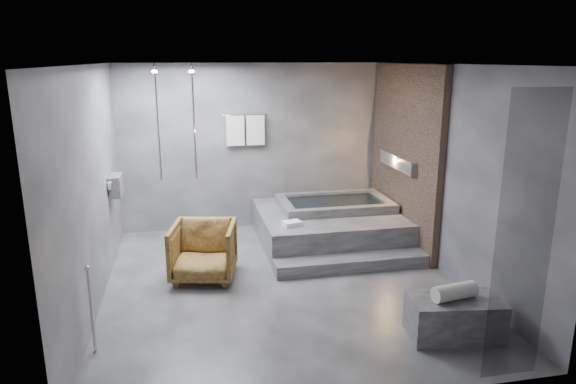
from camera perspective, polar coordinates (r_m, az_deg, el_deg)
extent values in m
plane|color=#333336|center=(6.85, -0.69, -10.13)|extent=(5.00, 5.00, 0.00)
cube|color=#555558|center=(6.22, -0.77, 13.99)|extent=(4.50, 5.00, 0.04)
cube|color=#3E3E44|center=(8.81, -3.81, 5.00)|extent=(4.50, 0.04, 2.80)
cube|color=#3E3E44|center=(4.07, 6.00, -6.63)|extent=(4.50, 0.04, 2.80)
cube|color=#3E3E44|center=(6.37, -21.00, 0.32)|extent=(0.04, 5.00, 2.80)
cube|color=#3E3E44|center=(7.15, 17.28, 2.11)|extent=(0.04, 5.00, 2.80)
cube|color=#896750|center=(8.22, 12.77, 3.98)|extent=(0.10, 2.40, 2.78)
cube|color=#FF9938|center=(8.21, 12.22, 3.28)|extent=(0.14, 1.20, 0.20)
cube|color=gray|center=(7.78, -18.58, 0.71)|extent=(0.16, 0.42, 0.30)
imported|color=beige|center=(7.69, -18.57, 0.21)|extent=(0.08, 0.08, 0.21)
imported|color=beige|center=(7.89, -18.39, 0.37)|extent=(0.07, 0.07, 0.15)
cylinder|color=silver|center=(8.22, -10.42, 7.62)|extent=(0.04, 0.04, 1.80)
cylinder|color=silver|center=(8.22, -14.28, 7.42)|extent=(0.04, 0.04, 1.80)
cylinder|color=silver|center=(8.66, -4.81, 8.49)|extent=(0.75, 0.02, 0.02)
cube|color=white|center=(8.65, -5.89, 6.79)|extent=(0.30, 0.06, 0.50)
cube|color=white|center=(8.69, -3.64, 6.87)|extent=(0.30, 0.06, 0.50)
cylinder|color=silver|center=(5.56, -20.98, -12.21)|extent=(0.04, 0.04, 0.90)
cube|color=black|center=(4.86, 24.75, -4.97)|extent=(0.55, 0.01, 2.60)
cube|color=#39393B|center=(8.30, 4.54, -3.80)|extent=(2.20, 2.00, 0.50)
cube|color=#39393B|center=(7.30, 7.09, -7.85)|extent=(2.20, 0.36, 0.18)
cube|color=#37373A|center=(5.86, 18.01, -13.09)|extent=(1.02, 0.65, 0.43)
imported|color=#472E11|center=(6.96, -9.37, -6.50)|extent=(0.97, 0.99, 0.76)
cylinder|color=silver|center=(5.70, 18.02, -10.50)|extent=(0.50, 0.25, 0.17)
cube|color=white|center=(7.49, 0.44, -3.52)|extent=(0.29, 0.24, 0.07)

